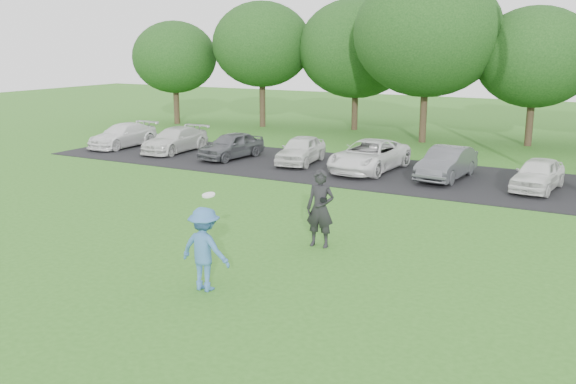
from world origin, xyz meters
name	(u,v)px	position (x,y,z in m)	size (l,w,h in m)	color
ground	(210,283)	(0.00, 0.00, 0.00)	(100.00, 100.00, 0.00)	#336D1F
parking_lot	(405,175)	(0.00, 13.00, 0.01)	(32.00, 6.50, 0.03)	black
frisbee_player	(205,249)	(0.14, -0.36, 0.89)	(1.15, 0.67, 2.10)	#3C6DAA
camera_bystander	(320,209)	(0.96, 3.44, 0.99)	(0.77, 0.55, 1.98)	black
parked_cars	(409,160)	(0.11, 13.03, 0.61)	(30.94, 4.53, 1.22)	white
tree_row	(503,45)	(1.51, 22.76, 4.91)	(42.39, 9.85, 8.64)	#38281C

